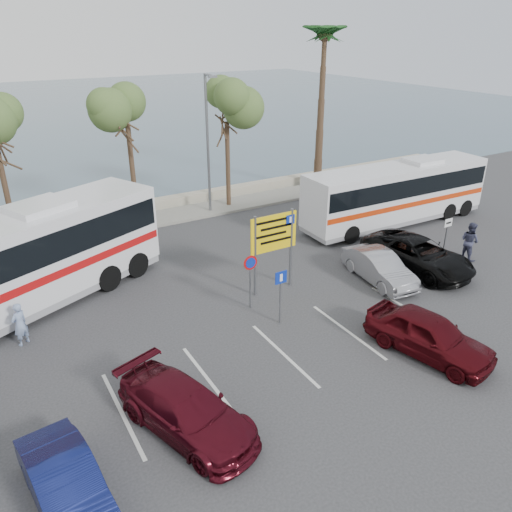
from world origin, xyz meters
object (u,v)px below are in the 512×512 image
direction_sign (274,239)px  pedestrian_far (470,241)px  street_lamp_right (208,138)px  pedestrian_near (20,324)px  car_maroon (186,410)px  car_blue (67,486)px  coach_bus_left (1,274)px  car_red (429,335)px  car_silver_b (379,267)px  suv_black (417,254)px  coach_bus_right (396,196)px

direction_sign → pedestrian_far: size_ratio=1.86×
street_lamp_right → pedestrian_near: street_lamp_right is taller
car_maroon → pedestrian_far: size_ratio=2.45×
car_blue → street_lamp_right: bearing=47.9°
coach_bus_left → car_maroon: coach_bus_left is taller
pedestrian_near → street_lamp_right: bearing=-177.1°
car_red → car_silver_b: bearing=51.1°
car_silver_b → pedestrian_far: bearing=1.3°
pedestrian_far → suv_black: bearing=83.9°
car_maroon → coach_bus_right: bearing=10.0°
coach_bus_right → car_silver_b: 7.76m
street_lamp_right → direction_sign: bearing=-100.9°
direction_sign → car_silver_b: bearing=-20.4°
direction_sign → coach_bus_left: bearing=162.0°
street_lamp_right → pedestrian_far: bearing=-57.4°
car_maroon → car_silver_b: size_ratio=1.15×
car_maroon → suv_black: (13.53, 4.08, 0.07)m
car_silver_b → coach_bus_right: bearing=47.1°
street_lamp_right → car_blue: 21.19m
street_lamp_right → car_maroon: street_lamp_right is taller
coach_bus_right → car_silver_b: coach_bus_right is taller
car_maroon → car_silver_b: car_maroon is taller
car_red → pedestrian_far: (7.82, 4.50, 0.20)m
direction_sign → car_blue: size_ratio=0.89×
car_red → pedestrian_near: pedestrian_near is taller
coach_bus_right → car_silver_b: size_ratio=2.86×
coach_bus_left → pedestrian_near: bearing=-85.4°
suv_black → car_red: bearing=-139.5°
coach_bus_right → pedestrian_near: 20.56m
street_lamp_right → car_silver_b: 12.90m
direction_sign → car_red: (2.18, -6.70, -1.66)m
suv_black → car_silver_b: bearing=174.4°
car_blue → car_maroon: bearing=8.1°
direction_sign → pedestrian_far: 10.34m
car_blue → pedestrian_near: pedestrian_near is taller
coach_bus_left → coach_bus_right: (20.60, 0.00, -0.27)m
street_lamp_right → suv_black: (4.98, -12.02, -3.84)m
direction_sign → car_maroon: size_ratio=0.76×
coach_bus_right → suv_black: 6.15m
coach_bus_right → suv_black: coach_bus_right is taller
coach_bus_left → car_red: 15.94m
car_blue → pedestrian_near: size_ratio=2.41×
coach_bus_right → pedestrian_far: (-0.43, -5.50, -0.72)m
direction_sign → car_red: size_ratio=0.80×
street_lamp_right → car_red: street_lamp_right is taller
direction_sign → coach_bus_right: 10.96m
coach_bus_right → suv_black: (-3.45, -5.00, -0.93)m
street_lamp_right → car_silver_b: street_lamp_right is taller
suv_black → pedestrian_far: size_ratio=2.82×
street_lamp_right → car_maroon: 18.64m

